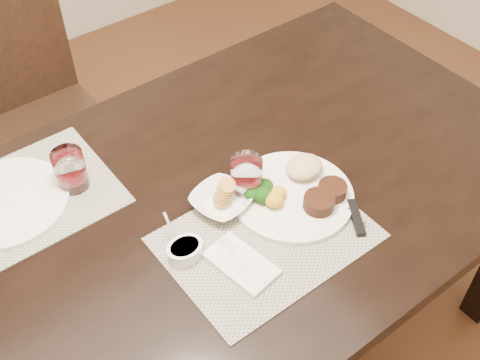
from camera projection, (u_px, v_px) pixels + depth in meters
dining_table at (175, 244)px, 1.47m from camera, size 2.00×1.00×0.75m
chair_far at (32, 105)px, 2.10m from camera, size 0.42×0.42×0.90m
placemat_near at (266, 237)px, 1.37m from camera, size 0.46×0.34×0.00m
placemat_far at (17, 202)px, 1.45m from camera, size 0.46×0.34×0.00m
dinner_plate at (298, 191)px, 1.45m from camera, size 0.30×0.30×0.05m
napkin_fork at (241, 263)px, 1.31m from camera, size 0.11×0.17×0.02m
steak_knife at (347, 210)px, 1.42m from camera, size 0.09×0.24×0.01m
cracker_bowl at (221, 200)px, 1.43m from camera, size 0.16×0.16×0.06m
sauce_ramekin at (185, 250)px, 1.32m from camera, size 0.09×0.13×0.07m
wine_glass_near at (247, 178)px, 1.44m from camera, size 0.08×0.08×0.10m
far_plate at (7, 202)px, 1.44m from camera, size 0.29×0.29×0.01m
wine_glass_far at (71, 171)px, 1.45m from camera, size 0.08×0.08×0.11m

